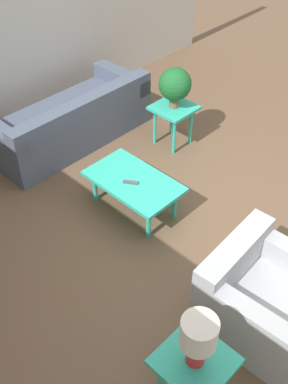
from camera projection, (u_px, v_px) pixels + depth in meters
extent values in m
plane|color=brown|center=(194.00, 227.00, 4.74)|extent=(14.00, 14.00, 0.00)
cube|color=silver|center=(7.00, 23.00, 5.45)|extent=(0.12, 7.20, 2.70)
cube|color=#4C566B|center=(69.00, 125.00, 5.84)|extent=(0.93, 2.12, 0.41)
cube|color=#4C566B|center=(85.00, 111.00, 5.41)|extent=(0.21, 2.11, 0.31)
cube|color=#4C566B|center=(121.00, 78.00, 6.16)|extent=(0.92, 0.21, 0.20)
cube|color=#4C566B|center=(1.00, 135.00, 5.12)|extent=(0.92, 0.21, 0.20)
cube|color=#A8ADB2|center=(264.00, 308.00, 3.75)|extent=(0.95, 0.96, 0.40)
cube|color=#A8ADB2|center=(234.00, 258.00, 3.68)|extent=(0.25, 0.92, 0.34)
cube|color=#A8ADB2|center=(246.00, 316.00, 3.34)|extent=(0.91, 0.21, 0.22)
cube|color=#2DB79E|center=(134.00, 181.00, 4.70)|extent=(1.02, 0.60, 0.04)
cylinder|color=#2DB79E|center=(175.00, 205.00, 4.73)|extent=(0.05, 0.05, 0.36)
cylinder|color=#2DB79E|center=(121.00, 171.00, 5.16)|extent=(0.05, 0.05, 0.36)
cylinder|color=#2DB79E|center=(148.00, 224.00, 4.51)|extent=(0.05, 0.05, 0.36)
cylinder|color=#2DB79E|center=(95.00, 187.00, 4.94)|extent=(0.05, 0.05, 0.36)
cube|color=#2DB79E|center=(174.00, 108.00, 5.55)|extent=(0.49, 0.49, 0.04)
cylinder|color=#2DB79E|center=(191.00, 126.00, 5.73)|extent=(0.04, 0.04, 0.50)
cylinder|color=#2DB79E|center=(172.00, 117.00, 5.90)|extent=(0.04, 0.04, 0.50)
cylinder|color=#2DB79E|center=(174.00, 137.00, 5.56)|extent=(0.04, 0.04, 0.50)
cylinder|color=#2DB79E|center=(155.00, 126.00, 5.73)|extent=(0.04, 0.04, 0.50)
cube|color=#2DB79E|center=(195.00, 361.00, 3.06)|extent=(0.49, 0.49, 0.04)
cylinder|color=#2DB79E|center=(224.00, 379.00, 3.24)|extent=(0.04, 0.04, 0.50)
cylinder|color=#2DB79E|center=(189.00, 350.00, 3.41)|extent=(0.04, 0.04, 0.50)
cylinder|color=#2DB79E|center=(160.00, 380.00, 3.23)|extent=(0.04, 0.04, 0.50)
cylinder|color=brown|center=(174.00, 102.00, 5.50)|extent=(0.12, 0.12, 0.14)
sphere|color=#195B28|center=(175.00, 84.00, 5.34)|extent=(0.40, 0.40, 0.40)
cylinder|color=red|center=(196.00, 351.00, 2.97)|extent=(0.13, 0.13, 0.23)
cylinder|color=white|center=(199.00, 333.00, 2.82)|extent=(0.25, 0.25, 0.22)
cube|color=#4C4C51|center=(131.00, 182.00, 4.64)|extent=(0.16, 0.12, 0.02)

